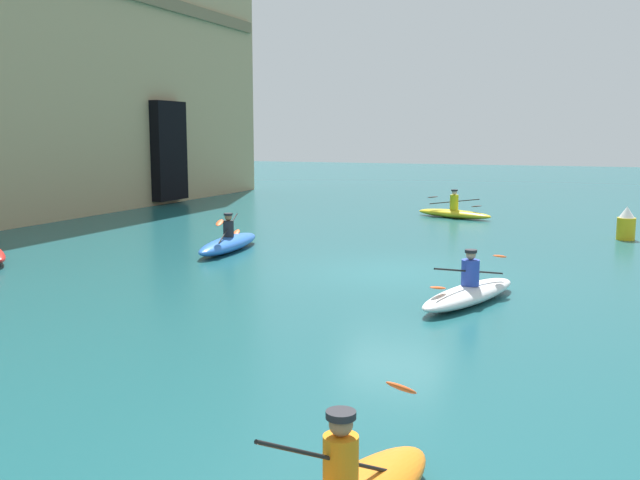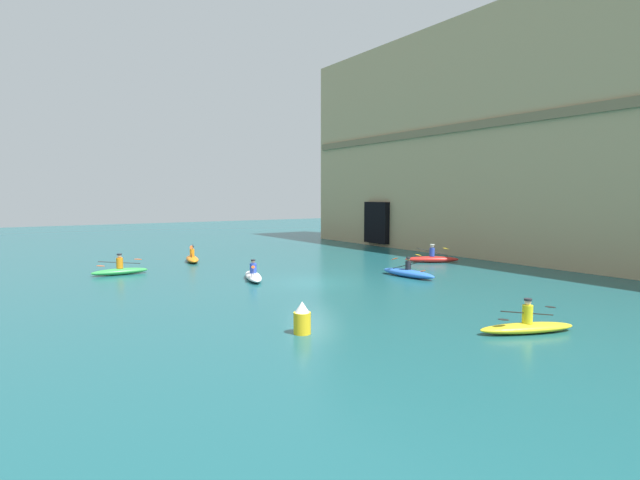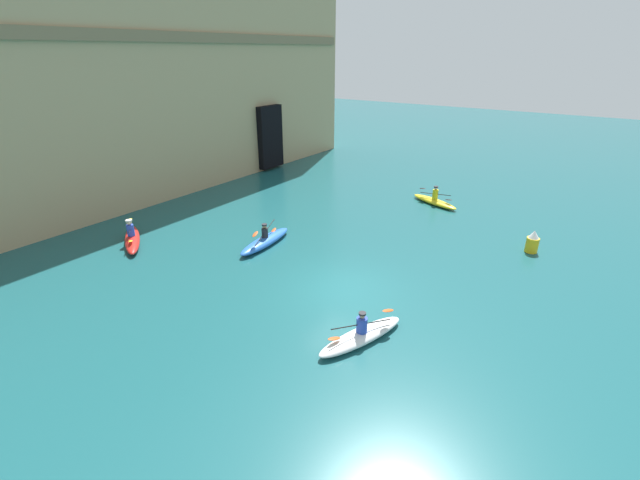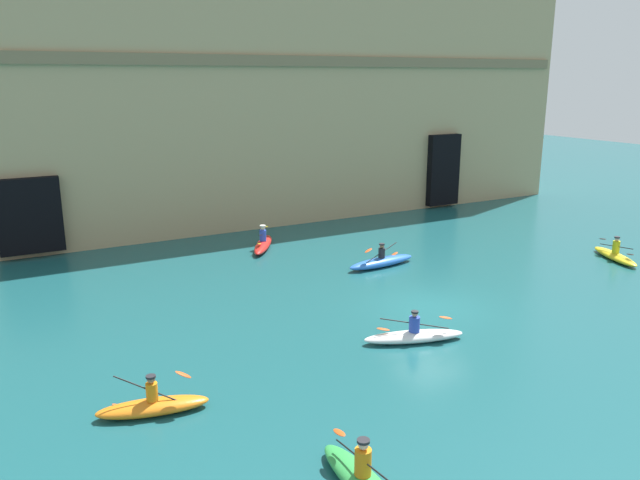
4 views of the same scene
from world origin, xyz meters
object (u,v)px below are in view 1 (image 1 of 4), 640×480
Objects in this scene: kayak_blue at (229,243)px; kayak_white at (470,292)px; kayak_yellow at (454,212)px; marker_buoy at (626,224)px.

kayak_blue reaches higher than kayak_white.
kayak_blue is at bearing -91.64° from kayak_yellow.
kayak_yellow is 0.97× the size of kayak_white.
kayak_yellow is at bearing -149.74° from kayak_white.
kayak_yellow reaches higher than kayak_blue.
kayak_white reaches higher than marker_buoy.
kayak_yellow is 11.19m from kayak_blue.
marker_buoy is at bearing -10.53° from kayak_yellow.
kayak_blue is 8.32m from kayak_white.
kayak_yellow is 14.38m from kayak_white.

